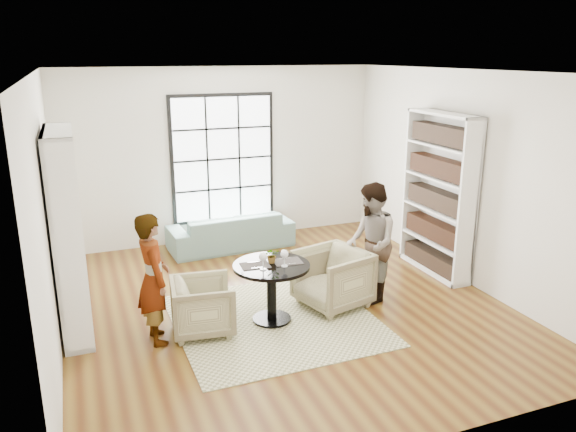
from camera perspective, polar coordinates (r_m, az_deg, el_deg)
name	(u,v)px	position (r m, az deg, el deg)	size (l,w,h in m)	color
ground	(284,304)	(7.54, -0.41, -8.95)	(6.00, 6.00, 0.00)	brown
room_shell	(270,203)	(7.59, -1.89, 1.32)	(6.00, 6.01, 6.00)	silver
rug	(275,320)	(7.12, -1.37, -10.50)	(2.41, 2.41, 0.01)	beige
pedestal_table	(272,280)	(6.89, -1.69, -6.54)	(0.94, 0.94, 0.75)	black
sofa	(231,230)	(9.60, -5.85, -1.47)	(2.08, 0.81, 0.61)	slate
armchair_left	(203,306)	(6.79, -8.63, -9.05)	(0.70, 0.72, 0.66)	tan
armchair_right	(332,278)	(7.39, 4.54, -6.33)	(0.81, 0.84, 0.76)	#C4AD8C
person_left	(153,279)	(6.54, -13.52, -6.20)	(0.56, 0.37, 1.53)	gray
person_right	(371,243)	(7.48, 8.41, -2.73)	(0.78, 0.61, 1.60)	gray
placemat_left	(255,265)	(6.79, -3.35, -5.03)	(0.34, 0.26, 0.01)	black
placemat_right	(288,262)	(6.89, -0.05, -4.66)	(0.34, 0.26, 0.01)	black
cutlery_left	(255,265)	(6.78, -3.35, -4.97)	(0.14, 0.22, 0.01)	silver
cutlery_right	(288,261)	(6.89, -0.05, -4.60)	(0.14, 0.22, 0.01)	silver
wine_glass_left	(263,257)	(6.61, -2.55, -4.21)	(0.10, 0.10, 0.22)	silver
wine_glass_right	(284,255)	(6.70, -0.36, -3.93)	(0.10, 0.10, 0.21)	silver
flower_centerpiece	(272,255)	(6.84, -1.63, -4.00)	(0.18, 0.15, 0.19)	gray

